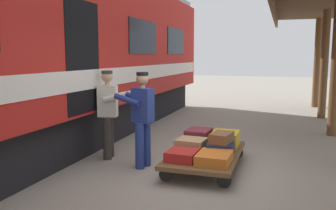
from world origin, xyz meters
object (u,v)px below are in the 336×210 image
at_px(suitcase_tan_vintage, 191,145).
at_px(suitcase_burgundy_valise, 199,136).
at_px(luggage_cart, 205,155).
at_px(porter_in_overalls, 142,116).
at_px(suitcase_yellow_case, 225,139).
at_px(suitcase_brown_leather, 222,138).
at_px(suitcase_orange_carryall, 214,158).
at_px(suitcase_navy_fabric, 220,148).
at_px(suitcase_red_plastic, 183,155).
at_px(porter_by_door, 109,111).
at_px(train_car, 14,52).

height_order(suitcase_tan_vintage, suitcase_burgundy_valise, suitcase_burgundy_valise).
relative_size(luggage_cart, porter_in_overalls, 1.23).
xyz_separation_m(suitcase_yellow_case, suitcase_brown_leather, (-0.02, 0.59, 0.16)).
bearing_deg(suitcase_orange_carryall, luggage_cart, -65.61).
bearing_deg(porter_in_overalls, suitcase_tan_vintage, -162.76).
distance_m(suitcase_navy_fabric, porter_in_overalls, 1.48).
height_order(suitcase_yellow_case, suitcase_navy_fabric, suitcase_yellow_case).
xyz_separation_m(suitcase_brown_leather, porter_in_overalls, (1.38, 0.24, 0.34)).
bearing_deg(suitcase_red_plastic, suitcase_brown_leather, -134.32).
xyz_separation_m(suitcase_orange_carryall, porter_by_door, (2.18, -0.65, 0.55)).
distance_m(suitcase_tan_vintage, suitcase_red_plastic, 0.57).
bearing_deg(suitcase_navy_fabric, train_car, 5.86).
bearing_deg(suitcase_orange_carryall, suitcase_tan_vintage, -47.80).
bearing_deg(suitcase_navy_fabric, suitcase_brown_leather, 138.94).
distance_m(suitcase_brown_leather, porter_in_overalls, 1.44).
height_order(suitcase_red_plastic, suitcase_brown_leather, suitcase_brown_leather).
relative_size(luggage_cart, porter_by_door, 1.23).
bearing_deg(suitcase_orange_carryall, porter_by_door, -16.72).
height_order(suitcase_navy_fabric, suitcase_brown_leather, suitcase_brown_leather).
relative_size(suitcase_navy_fabric, porter_by_door, 0.33).
bearing_deg(suitcase_brown_leather, suitcase_red_plastic, 45.68).
distance_m(suitcase_navy_fabric, suitcase_brown_leather, 0.19).
distance_m(suitcase_orange_carryall, suitcase_burgundy_valise, 1.26).
bearing_deg(suitcase_navy_fabric, luggage_cart, 0.00).
xyz_separation_m(luggage_cart, suitcase_brown_leather, (-0.28, 0.02, 0.33)).
relative_size(train_car, suitcase_burgundy_valise, 30.89).
xyz_separation_m(suitcase_tan_vintage, suitcase_burgundy_valise, (0.00, -0.57, 0.03)).
distance_m(train_car, suitcase_brown_leather, 4.22).
distance_m(train_car, porter_by_door, 2.12).
height_order(train_car, suitcase_brown_leather, train_car).
relative_size(suitcase_orange_carryall, suitcase_tan_vintage, 1.26).
bearing_deg(suitcase_red_plastic, porter_by_door, -21.53).
bearing_deg(luggage_cart, suitcase_red_plastic, 65.61).
bearing_deg(suitcase_tan_vintage, porter_by_door, -2.79).
relative_size(suitcase_red_plastic, porter_by_door, 0.32).
height_order(luggage_cart, suitcase_burgundy_valise, suitcase_burgundy_valise).
xyz_separation_m(suitcase_red_plastic, suitcase_burgundy_valise, (0.00, -1.15, 0.06)).
height_order(suitcase_tan_vintage, porter_in_overalls, porter_in_overalls).
height_order(suitcase_yellow_case, porter_by_door, porter_by_door).
distance_m(suitcase_orange_carryall, suitcase_red_plastic, 0.52).
distance_m(suitcase_navy_fabric, porter_by_door, 2.24).
bearing_deg(porter_in_overalls, suitcase_navy_fabric, -169.15).
height_order(suitcase_orange_carryall, suitcase_brown_leather, suitcase_brown_leather).
distance_m(train_car, suitcase_navy_fabric, 4.27).
distance_m(porter_in_overalls, porter_by_door, 0.89).
xyz_separation_m(train_car, porter_by_door, (-1.73, -0.48, -1.14)).
relative_size(train_car, suitcase_navy_fabric, 29.45).
distance_m(train_car, porter_in_overalls, 2.79).
height_order(suitcase_burgundy_valise, suitcase_brown_leather, suitcase_brown_leather).
bearing_deg(suitcase_navy_fabric, suitcase_yellow_case, -90.00).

